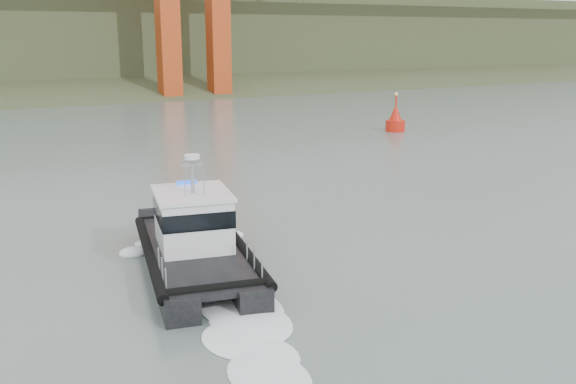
{
  "coord_description": "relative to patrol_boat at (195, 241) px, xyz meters",
  "views": [
    {
      "loc": [
        -12.75,
        -19.49,
        9.61
      ],
      "look_at": [
        1.08,
        6.15,
        2.4
      ],
      "focal_mm": 40.0,
      "sensor_mm": 36.0,
      "label": 1
    }
  ],
  "objects": [
    {
      "name": "ground",
      "position": [
        4.14,
        -4.61,
        -1.27
      ],
      "size": [
        400.0,
        400.0,
        0.0
      ],
      "primitive_type": "plane",
      "color": "slate",
      "rests_on": "ground"
    },
    {
      "name": "headlands",
      "position": [
        4.14,
        120.88,
        5.78
      ],
      "size": [
        500.0,
        105.36,
        27.12
      ],
      "color": "#394B2A",
      "rests_on": "ground"
    },
    {
      "name": "patrol_boat",
      "position": [
        0.0,
        0.0,
        0.0
      ],
      "size": [
        5.72,
        10.95,
        5.06
      ],
      "rotation": [
        0.0,
        0.0,
        -0.19
      ],
      "color": "black",
      "rests_on": "ground"
    },
    {
      "name": "nav_buoy",
      "position": [
        31.57,
        27.54,
        -0.18
      ],
      "size": [
        1.98,
        1.98,
        4.12
      ],
      "color": "red",
      "rests_on": "ground"
    }
  ]
}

